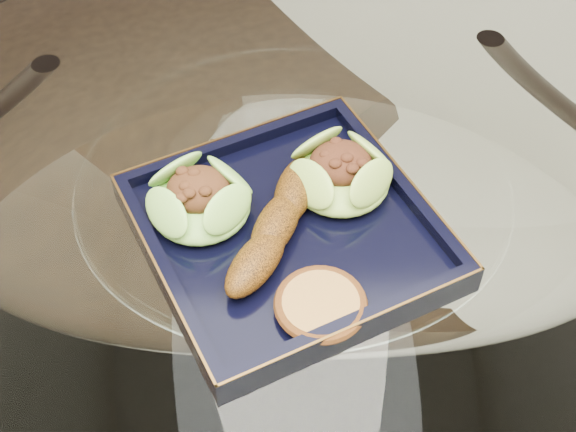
{
  "coord_description": "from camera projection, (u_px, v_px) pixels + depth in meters",
  "views": [
    {
      "loc": [
        -0.05,
        -0.53,
        1.39
      ],
      "look_at": [
        -0.01,
        -0.03,
        0.8
      ],
      "focal_mm": 50.0,
      "sensor_mm": 36.0,
      "label": 1
    }
  ],
  "objects": [
    {
      "name": "roasted_plantain",
      "position": [
        276.0,
        225.0,
        0.77
      ],
      "size": [
        0.11,
        0.18,
        0.03
      ],
      "primitive_type": "ellipsoid",
      "rotation": [
        0.0,
        0.0,
        1.1
      ],
      "color": "#66390A",
      "rests_on": "navy_plate"
    },
    {
      "name": "lettuce_wrap_left",
      "position": [
        200.0,
        201.0,
        0.79
      ],
      "size": [
        0.12,
        0.12,
        0.04
      ],
      "primitive_type": "ellipsoid",
      "rotation": [
        0.0,
        0.0,
        0.27
      ],
      "color": "#50932A",
      "rests_on": "navy_plate"
    },
    {
      "name": "crumb_patty",
      "position": [
        321.0,
        306.0,
        0.72
      ],
      "size": [
        0.1,
        0.1,
        0.01
      ],
      "primitive_type": "cylinder",
      "rotation": [
        0.0,
        0.0,
        0.44
      ],
      "color": "#AE7E3A",
      "rests_on": "navy_plate"
    },
    {
      "name": "lettuce_wrap_right",
      "position": [
        340.0,
        175.0,
        0.81
      ],
      "size": [
        0.12,
        0.12,
        0.04
      ],
      "primitive_type": "ellipsoid",
      "rotation": [
        0.0,
        0.0,
        0.22
      ],
      "color": "#72A42F",
      "rests_on": "navy_plate"
    },
    {
      "name": "dining_chair",
      "position": [
        137.0,
        97.0,
        1.27
      ],
      "size": [
        0.56,
        0.56,
        0.98
      ],
      "rotation": [
        0.0,
        0.0,
        0.42
      ],
      "color": "#331E11",
      "rests_on": "ground"
    },
    {
      "name": "dining_table",
      "position": [
        292.0,
        307.0,
        0.95
      ],
      "size": [
        1.13,
        1.13,
        0.77
      ],
      "color": "white",
      "rests_on": "ground"
    },
    {
      "name": "navy_plate",
      "position": [
        288.0,
        236.0,
        0.79
      ],
      "size": [
        0.35,
        0.35,
        0.02
      ],
      "primitive_type": "cube",
      "rotation": [
        0.0,
        0.0,
        0.38
      ],
      "color": "black",
      "rests_on": "dining_table"
    }
  ]
}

